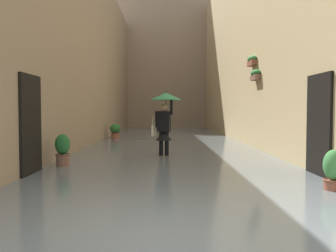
{
  "coord_description": "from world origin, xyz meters",
  "views": [
    {
      "loc": [
        0.18,
        3.79,
        1.45
      ],
      "look_at": [
        0.08,
        -6.56,
        0.98
      ],
      "focal_mm": 37.58,
      "sensor_mm": 36.0,
      "label": 1
    }
  ],
  "objects": [
    {
      "name": "potted_plant_mid_right",
      "position": [
        2.58,
        -13.26,
        0.44
      ],
      "size": [
        0.52,
        0.52,
        0.78
      ],
      "color": "brown",
      "rests_on": "ground_plane"
    },
    {
      "name": "building_facade_far",
      "position": [
        0.0,
        -24.41,
        6.22
      ],
      "size": [
        9.71,
        1.8,
        12.45
      ],
      "primitive_type": "cube",
      "color": "gray",
      "rests_on": "ground_plane"
    },
    {
      "name": "person_wading",
      "position": [
        0.18,
        -6.63,
        1.39
      ],
      "size": [
        0.95,
        0.95,
        2.04
      ],
      "color": "#4C4233",
      "rests_on": "ground_plane"
    },
    {
      "name": "potted_plant_far_left",
      "position": [
        -2.69,
        -2.11,
        0.4
      ],
      "size": [
        0.35,
        0.35,
        0.78
      ],
      "color": "brown",
      "rests_on": "ground_plane"
    },
    {
      "name": "building_facade_left",
      "position": [
        -3.95,
        -11.75,
        4.65
      ],
      "size": [
        2.04,
        27.51,
        9.3
      ],
      "color": "tan",
      "rests_on": "ground_plane"
    },
    {
      "name": "potted_plant_far_right",
      "position": [
        2.65,
        -4.68,
        0.46
      ],
      "size": [
        0.36,
        0.36,
        0.87
      ],
      "color": "brown",
      "rests_on": "ground_plane"
    },
    {
      "name": "ground_plane",
      "position": [
        0.0,
        -11.75,
        0.0
      ],
      "size": [
        60.0,
        60.0,
        0.0
      ],
      "primitive_type": "plane",
      "color": "gray"
    },
    {
      "name": "building_facade_right",
      "position": [
        3.95,
        -11.75,
        4.02
      ],
      "size": [
        2.04,
        27.51,
        8.04
      ],
      "color": "gray",
      "rests_on": "ground_plane"
    },
    {
      "name": "flood_water",
      "position": [
        0.0,
        -11.75,
        0.04
      ],
      "size": [
        6.91,
        29.51,
        0.09
      ],
      "primitive_type": "cube",
      "color": "slate",
      "rests_on": "ground_plane"
    }
  ]
}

